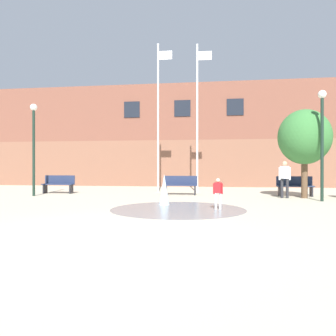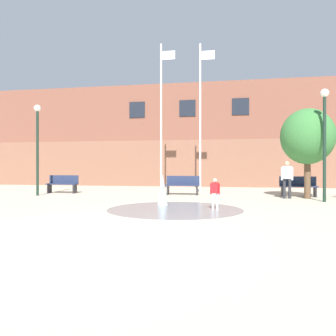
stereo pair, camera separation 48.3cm
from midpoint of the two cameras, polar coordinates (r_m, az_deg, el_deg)
The scene contains 13 objects.
ground_plane at distance 6.68m, azimuth -10.80°, elevation -11.44°, with size 100.00×100.00×0.00m, color #BCB299.
library_building at distance 25.20m, azimuth 4.75°, elevation 5.16°, with size 36.00×6.05×7.04m.
splash_fountain at distance 11.00m, azimuth 1.32°, elevation -5.37°, with size 4.28×4.28×1.09m.
park_bench_far_left at distance 17.60m, azimuth -17.14°, elevation -2.63°, with size 1.60×0.44×0.91m.
park_bench_under_right_flagpole at distance 15.76m, azimuth 3.44°, elevation -2.95°, with size 1.60×0.44×0.91m.
park_bench_near_trashcan at distance 15.99m, azimuth 22.54°, elevation -2.92°, with size 1.60×0.44×0.91m.
adult_watching at distance 14.86m, azimuth 20.90°, elevation -1.40°, with size 0.50×0.36×1.59m.
child_running at distance 10.45m, azimuth 9.51°, elevation -4.01°, with size 0.31×0.18×0.99m.
flagpole_left at distance 17.60m, azimuth -0.32°, elevation 9.49°, with size 0.80×0.10×7.88m.
flagpole_right at distance 17.34m, azimuth 6.53°, elevation 9.42°, with size 0.80×0.10×7.76m.
lamp_post_left_lane at distance 16.49m, azimuth -21.01°, elevation 5.07°, with size 0.32×0.32×4.26m.
lamp_post_right_lane at distance 14.10m, azimuth 26.50°, elevation 6.08°, with size 0.32×0.32×4.34m.
street_tree_near_building at distance 15.21m, azimuth 23.96°, elevation 4.99°, with size 2.22×2.22×3.82m.
Camera 2 is at (2.57, -6.08, 1.35)m, focal length 35.00 mm.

